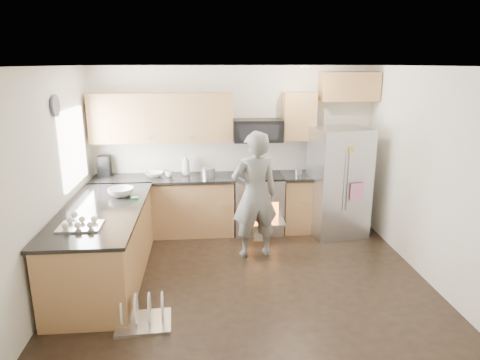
{
  "coord_description": "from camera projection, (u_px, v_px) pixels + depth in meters",
  "views": [
    {
      "loc": [
        -0.49,
        -4.78,
        2.63
      ],
      "look_at": [
        -0.04,
        0.5,
        1.18
      ],
      "focal_mm": 32.0,
      "sensor_mm": 36.0,
      "label": 1
    }
  ],
  "objects": [
    {
      "name": "ground",
      "position": [
        247.0,
        282.0,
        5.33
      ],
      "size": [
        4.5,
        4.5,
        0.0
      ],
      "primitive_type": "plane",
      "color": "black",
      "rests_on": "ground"
    },
    {
      "name": "room_shell",
      "position": [
        244.0,
        150.0,
        4.9
      ],
      "size": [
        4.54,
        4.04,
        2.62
      ],
      "color": "silver",
      "rests_on": "ground"
    },
    {
      "name": "back_cabinet_run",
      "position": [
        198.0,
        173.0,
        6.7
      ],
      "size": [
        4.45,
        0.64,
        2.5
      ],
      "color": "#9F763F",
      "rests_on": "ground"
    },
    {
      "name": "peninsula",
      "position": [
        104.0,
        244.0,
        5.3
      ],
      "size": [
        0.96,
        2.36,
        1.03
      ],
      "color": "#9F763F",
      "rests_on": "ground"
    },
    {
      "name": "stove_range",
      "position": [
        258.0,
        190.0,
        6.8
      ],
      "size": [
        0.76,
        0.97,
        1.79
      ],
      "color": "#B7B7BC",
      "rests_on": "ground"
    },
    {
      "name": "refrigerator",
      "position": [
        339.0,
        182.0,
        6.63
      ],
      "size": [
        0.93,
        0.78,
        1.69
      ],
      "rotation": [
        0.0,
        0.0,
        0.17
      ],
      "color": "#B7B7BC",
      "rests_on": "ground"
    },
    {
      "name": "person",
      "position": [
        255.0,
        195.0,
        5.84
      ],
      "size": [
        0.71,
        0.54,
        1.78
      ],
      "primitive_type": "imported",
      "rotation": [
        0.0,
        0.0,
        3.32
      ],
      "color": "slate",
      "rests_on": "ground"
    },
    {
      "name": "dish_rack",
      "position": [
        143.0,
        316.0,
        4.44
      ],
      "size": [
        0.59,
        0.48,
        0.35
      ],
      "rotation": [
        0.0,
        0.0,
        0.06
      ],
      "color": "#B7B7BC",
      "rests_on": "ground"
    }
  ]
}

